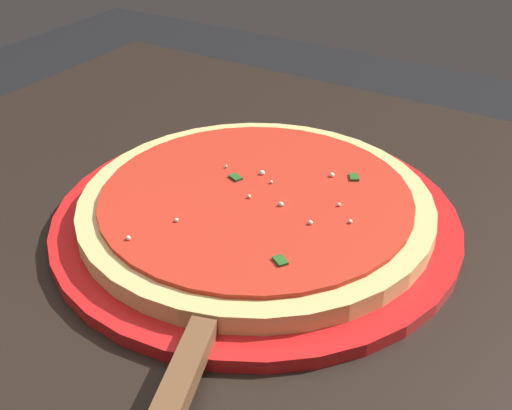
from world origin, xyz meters
TOP-DOWN VIEW (x-y plane):
  - restaurant_table at (0.00, 0.00)m, footprint 0.88×0.72m
  - serving_plate at (0.01, -0.02)m, footprint 0.36×0.36m
  - pizza at (0.01, -0.02)m, footprint 0.31×0.31m
  - pizza_server at (-0.04, 0.14)m, footprint 0.11×0.22m

SIDE VIEW (x-z plane):
  - restaurant_table at x=0.00m, z-range 0.21..0.93m
  - serving_plate at x=0.01m, z-range 0.73..0.74m
  - pizza_server at x=-0.04m, z-range 0.74..0.75m
  - pizza at x=0.01m, z-range 0.74..0.76m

